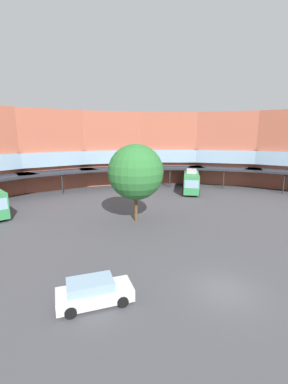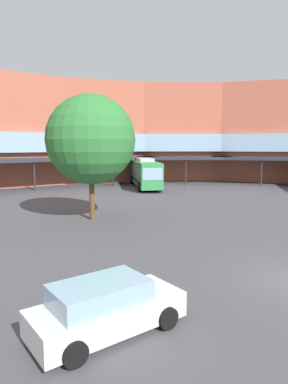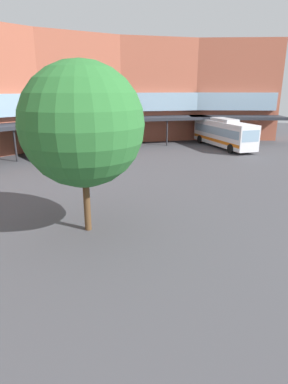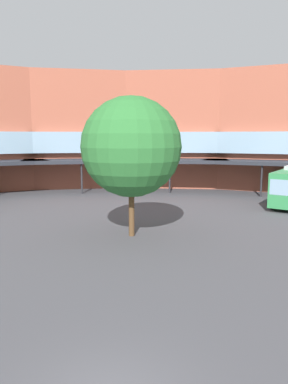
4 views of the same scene
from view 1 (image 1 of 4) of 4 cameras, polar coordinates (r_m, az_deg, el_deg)
name	(u,v)px [view 1 (image 1 of 4)]	position (r m, az deg, el deg)	size (l,w,h in m)	color
ground_plane	(223,290)	(18.42, 17.10, -20.01)	(129.38, 129.38, 0.00)	#47474C
station_building	(122,153)	(42.65, -4.84, 8.48)	(83.94, 36.36, 13.98)	#AD5942
bus_1	(191,180)	(46.71, 10.36, 2.61)	(7.42, 11.43, 3.63)	#338C4C
parked_car	(94,292)	(16.49, -11.05, -20.82)	(4.45, 2.11, 1.53)	silver
plaza_tree	(136,172)	(28.84, -1.84, 4.37)	(6.22, 6.22, 8.76)	brown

